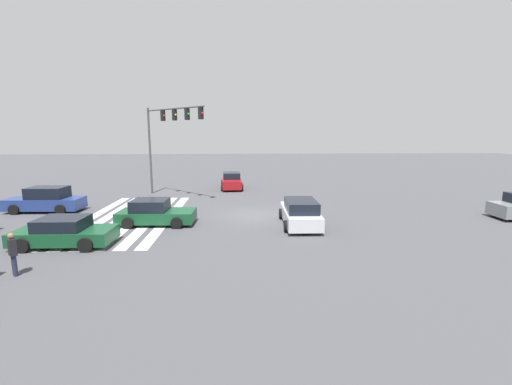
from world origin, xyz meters
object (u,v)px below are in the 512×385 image
Objects in this scene: car_6 at (155,213)px; car_2 at (46,200)px; car_1 at (64,232)px; traffic_signal_mast at (167,129)px; car_3 at (300,213)px; pedestrian at (13,252)px; car_4 at (232,181)px.

car_2 is at bearing 157.89° from car_6.
car_2 reaches higher than car_1.
car_2 is at bearing -100.25° from traffic_signal_mast.
car_6 is at bearing -39.04° from traffic_signal_mast.
traffic_signal_mast is at bearing 98.00° from car_6.
car_2 reaches higher than car_6.
car_3 is (4.25, 16.25, -0.03)m from car_2.
car_3 is at bearing 15.24° from car_1.
car_2 reaches higher than car_3.
car_6 is 2.69× the size of pedestrian.
traffic_signal_mast reaches higher than car_4.
car_4 is 13.26m from car_6.
car_4 reaches higher than car_6.
car_2 is (4.94, -7.13, -4.76)m from traffic_signal_mast.
traffic_signal_mast reaches higher than car_2.
car_2 is 1.15× the size of car_4.
car_4 is at bearing 84.49° from traffic_signal_mast.
traffic_signal_mast is 16.46m from pedestrian.
car_1 is at bearing 125.34° from car_2.
car_4 is 21.04m from pedestrian.
car_6 is at bearing 86.73° from car_3.
traffic_signal_mast is 13.32m from car_1.
car_1 is at bearing 44.59° from pedestrian.
car_4 is at bearing 66.50° from car_1.
car_4 is (-4.08, 4.96, -4.80)m from traffic_signal_mast.
pedestrian is at bearing -90.74° from car_1.
car_3 is 1.10× the size of car_4.
pedestrian is at bearing -23.51° from car_4.
car_4 is (-16.25, 7.33, 0.09)m from car_1.
pedestrian is (10.66, 4.66, 0.14)m from car_2.
traffic_signal_mast reaches higher than car_3.
car_1 is 0.91× the size of car_2.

